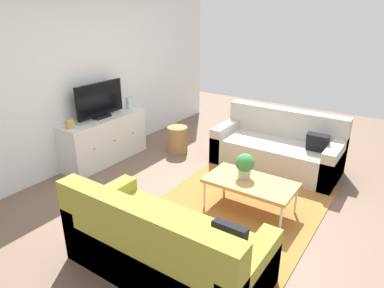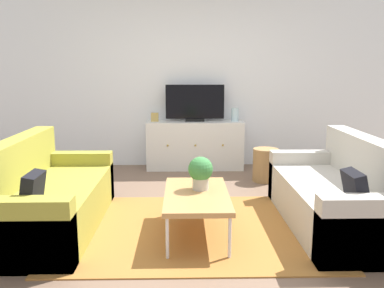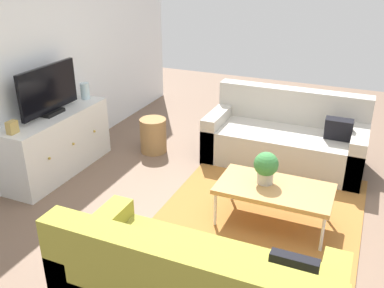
{
  "view_description": "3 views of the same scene",
  "coord_description": "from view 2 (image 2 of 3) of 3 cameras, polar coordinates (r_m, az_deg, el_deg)",
  "views": [
    {
      "loc": [
        -3.4,
        -1.76,
        2.35
      ],
      "look_at": [
        0.0,
        0.54,
        0.7
      ],
      "focal_mm": 32.44,
      "sensor_mm": 36.0,
      "label": 1
    },
    {
      "loc": [
        -0.1,
        -3.88,
        1.53
      ],
      "look_at": [
        0.0,
        0.54,
        0.7
      ],
      "focal_mm": 38.48,
      "sensor_mm": 36.0,
      "label": 2
    },
    {
      "loc": [
        -3.44,
        -0.95,
        2.4
      ],
      "look_at": [
        0.0,
        0.54,
        0.7
      ],
      "focal_mm": 40.02,
      "sensor_mm": 36.0,
      "label": 3
    }
  ],
  "objects": [
    {
      "name": "ground_plane",
      "position": [
        4.17,
        0.17,
        -10.9
      ],
      "size": [
        10.0,
        10.0,
        0.0
      ],
      "primitive_type": "plane",
      "color": "brown"
    },
    {
      "name": "wall_back",
      "position": [
        6.43,
        -0.4,
        9.03
      ],
      "size": [
        6.4,
        0.12,
        2.7
      ],
      "primitive_type": "cube",
      "color": "white",
      "rests_on": "ground_plane"
    },
    {
      "name": "area_rug",
      "position": [
        4.03,
        0.22,
        -11.6
      ],
      "size": [
        2.5,
        1.9,
        0.01
      ],
      "primitive_type": "cube",
      "color": "#9E662D",
      "rests_on": "ground_plane"
    },
    {
      "name": "couch_left_side",
      "position": [
        4.19,
        -20.03,
        -7.29
      ],
      "size": [
        0.86,
        1.86,
        0.86
      ],
      "color": "olive",
      "rests_on": "ground_plane"
    },
    {
      "name": "couch_right_side",
      "position": [
        4.26,
        20.1,
        -7.02
      ],
      "size": [
        0.86,
        1.86,
        0.86
      ],
      "color": "#B2ADA3",
      "rests_on": "ground_plane"
    },
    {
      "name": "coffee_table",
      "position": [
        3.77,
        0.64,
        -7.23
      ],
      "size": [
        0.58,
        1.06,
        0.4
      ],
      "color": "#B7844C",
      "rests_on": "ground_plane"
    },
    {
      "name": "potted_plant",
      "position": [
        3.81,
        1.19,
        -3.84
      ],
      "size": [
        0.23,
        0.23,
        0.31
      ],
      "color": "#B7B2A8",
      "rests_on": "coffee_table"
    },
    {
      "name": "tv_console",
      "position": [
        6.26,
        0.4,
        -0.12
      ],
      "size": [
        1.45,
        0.47,
        0.72
      ],
      "color": "silver",
      "rests_on": "ground_plane"
    },
    {
      "name": "flat_screen_tv",
      "position": [
        6.19,
        0.4,
        5.68
      ],
      "size": [
        0.88,
        0.16,
        0.55
      ],
      "color": "black",
      "rests_on": "tv_console"
    },
    {
      "name": "glass_vase",
      "position": [
        6.23,
        5.97,
        4.07
      ],
      "size": [
        0.11,
        0.11,
        0.2
      ],
      "primitive_type": "cylinder",
      "color": "silver",
      "rests_on": "tv_console"
    },
    {
      "name": "mantel_clock",
      "position": [
        6.2,
        -5.18,
        3.73
      ],
      "size": [
        0.11,
        0.07,
        0.13
      ],
      "primitive_type": "cube",
      "color": "tan",
      "rests_on": "tv_console"
    },
    {
      "name": "wicker_basket",
      "position": [
        5.66,
        10.14,
        -2.87
      ],
      "size": [
        0.34,
        0.34,
        0.45
      ],
      "primitive_type": "cylinder",
      "color": "#9E7547",
      "rests_on": "ground_plane"
    }
  ]
}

